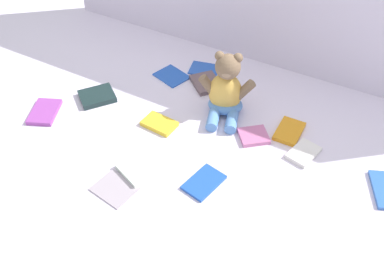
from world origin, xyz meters
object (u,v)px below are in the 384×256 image
at_px(teddy_bear, 226,92).
at_px(book_case_9, 115,188).
at_px(book_case_6, 304,153).
at_px(book_case_13, 204,182).
at_px(book_case_5, 206,83).
at_px(book_case_11, 45,112).
at_px(book_case_1, 97,96).
at_px(book_case_4, 139,169).
at_px(book_case_7, 159,124).
at_px(book_case_0, 289,131).
at_px(book_case_12, 204,69).
at_px(book_case_10, 254,136).
at_px(book_case_3, 172,75).

relative_size(teddy_bear, book_case_9, 1.99).
bearing_deg(book_case_6, book_case_13, 62.51).
relative_size(book_case_5, book_case_13, 0.98).
xyz_separation_m(teddy_bear, book_case_11, (-0.54, -0.31, -0.08)).
bearing_deg(book_case_1, book_case_4, -176.47).
bearing_deg(book_case_11, book_case_9, -44.56).
distance_m(book_case_7, book_case_13, 0.29).
bearing_deg(book_case_9, book_case_0, 151.46).
relative_size(book_case_6, book_case_13, 0.87).
relative_size(teddy_bear, book_case_12, 2.07).
relative_size(book_case_0, book_case_11, 0.91).
relative_size(book_case_10, book_case_11, 0.70).
bearing_deg(book_case_3, book_case_7, 39.93).
relative_size(book_case_1, book_case_7, 1.08).
relative_size(book_case_0, book_case_5, 1.00).
height_order(book_case_1, book_case_11, book_case_1).
height_order(book_case_4, book_case_6, book_case_4).
relative_size(teddy_bear, book_case_13, 1.91).
bearing_deg(book_case_1, book_case_3, -86.96).
height_order(teddy_bear, book_case_5, teddy_bear).
bearing_deg(book_case_9, book_case_6, 141.49).
relative_size(teddy_bear, book_case_4, 2.18).
height_order(book_case_6, book_case_10, same).
distance_m(book_case_7, book_case_11, 0.40).
xyz_separation_m(book_case_1, book_case_7, (0.27, -0.01, -0.00)).
bearing_deg(book_case_3, book_case_9, 31.56).
bearing_deg(book_case_9, book_case_5, -171.11).
relative_size(book_case_4, book_case_6, 1.01).
height_order(book_case_6, book_case_13, book_case_6).
relative_size(book_case_6, book_case_11, 0.82).
bearing_deg(book_case_0, book_case_5, 163.67).
height_order(book_case_5, book_case_9, book_case_5).
bearing_deg(book_case_10, book_case_0, -89.76).
height_order(teddy_bear, book_case_12, teddy_bear).
distance_m(book_case_1, book_case_9, 0.43).
bearing_deg(book_case_5, book_case_11, 175.76).
xyz_separation_m(book_case_5, book_case_12, (-0.05, 0.08, -0.00)).
relative_size(book_case_3, book_case_7, 1.07).
height_order(book_case_6, book_case_12, book_case_6).
xyz_separation_m(book_case_0, book_case_12, (-0.41, 0.18, -0.00)).
bearing_deg(book_case_3, book_case_10, 85.88).
bearing_deg(book_case_6, book_case_7, 25.53).
bearing_deg(book_case_9, book_case_3, -156.97).
height_order(book_case_3, book_case_11, book_case_11).
distance_m(book_case_10, book_case_13, 0.25).
bearing_deg(book_case_11, book_case_13, -25.06).
bearing_deg(book_case_11, book_case_5, 21.24).
height_order(book_case_4, book_case_7, book_case_4).
height_order(book_case_9, book_case_10, book_case_10).
relative_size(book_case_0, book_case_9, 1.01).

